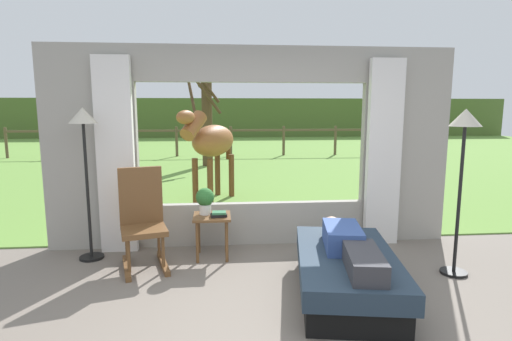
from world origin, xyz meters
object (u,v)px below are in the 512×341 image
Objects in this scene: side_table at (212,223)px; floor_lamp_left at (84,138)px; rocking_chair at (143,219)px; book_stack at (219,214)px; reclining_person at (349,244)px; horse at (211,142)px; pasture_tree at (207,118)px; floor_lamp_right at (464,142)px; potted_plant at (205,199)px; recliner_sofa at (346,273)px.

floor_lamp_left is (-1.44, 0.09, 1.02)m from side_table.
rocking_chair reaches higher than side_table.
reclining_person is at bearing -42.31° from book_stack.
reclining_person is at bearing 137.17° from horse.
horse is at bearing 91.00° from side_table.
book_stack is at bearing -87.43° from pasture_tree.
pasture_tree reaches higher than floor_lamp_left.
book_stack is 0.11× the size of floor_lamp_right.
horse is (-1.34, 4.13, 0.63)m from reclining_person.
rocking_chair is 0.75m from potted_plant.
floor_lamp_left is (-2.73, 1.26, 0.92)m from reclining_person.
book_stack is at bearing -38.59° from potted_plant.
rocking_chair is 0.86m from book_stack.
pasture_tree is at bearing 91.42° from potted_plant.
side_table is (-1.29, 1.17, -0.10)m from reclining_person.
floor_lamp_left is at bearing 142.98° from rocking_chair.
potted_plant is at bearing 163.57° from floor_lamp_right.
potted_plant reaches higher than book_stack.
pasture_tree is at bearing 109.51° from recliner_sofa.
reclining_person is 7.18× the size of book_stack.
reclining_person is 4.38m from horse.
book_stack is at bearing -8.58° from rocking_chair.
floor_lamp_left is 4.14m from floor_lamp_right.
floor_lamp_right is at bearing -11.48° from floor_lamp_left.
recliner_sofa is 0.57× the size of pasture_tree.
reclining_person is at bearing -80.15° from pasture_tree.
recliner_sofa is at bearing -40.95° from side_table.
potted_plant is at bearing 3.03° from rocking_chair.
floor_lamp_left is 1.01× the size of floor_lamp_right.
rocking_chair is 3.27m from horse.
pasture_tree reaches higher than reclining_person.
recliner_sofa is 4.39m from horse.
rocking_chair is 5.61× the size of book_stack.
horse reaches higher than potted_plant.
potted_plant is 0.18× the size of horse.
book_stack is 2.77m from floor_lamp_right.
horse is (-0.13, 3.03, 0.61)m from book_stack.
side_table is 2.60× the size of book_stack.
reclining_person is at bearing -161.95° from floor_lamp_right.
rocking_chair is 1.15m from floor_lamp_left.
horse is at bearing 117.60° from reclining_person.
book_stack is 0.06× the size of pasture_tree.
floor_lamp_right reaches higher than reclining_person.
floor_lamp_right reaches higher than potted_plant.
book_stack is (0.16, -0.13, -0.15)m from potted_plant.
floor_lamp_right reaches higher than horse.
floor_lamp_left is at bearing -98.61° from pasture_tree.
reclining_person is 9.17m from pasture_tree.
potted_plant is 1.60× the size of book_stack.
side_table is 0.29× the size of floor_lamp_left.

